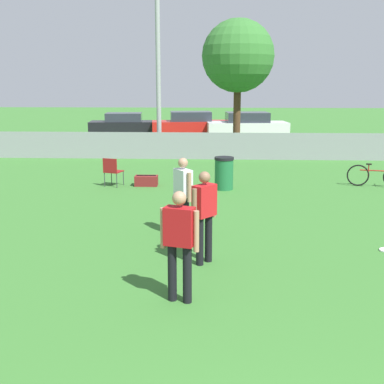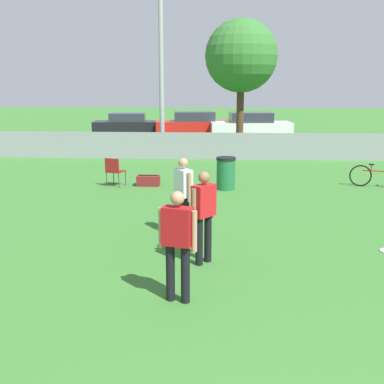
{
  "view_description": "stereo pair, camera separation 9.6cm",
  "coord_description": "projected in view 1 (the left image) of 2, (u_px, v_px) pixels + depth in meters",
  "views": [
    {
      "loc": [
        -1.07,
        -1.64,
        3.08
      ],
      "look_at": [
        -1.5,
        7.28,
        1.05
      ],
      "focal_mm": 45.0,
      "sensor_mm": 36.0,
      "label": 1
    },
    {
      "loc": [
        -0.97,
        -1.64,
        3.08
      ],
      "look_at": [
        -1.5,
        7.28,
        1.05
      ],
      "focal_mm": 45.0,
      "sensor_mm": 36.0,
      "label": 2
    }
  ],
  "objects": [
    {
      "name": "player_thrower_red",
      "position": [
        180.0,
        239.0,
        6.75
      ],
      "size": [
        0.56,
        0.33,
        1.63
      ],
      "rotation": [
        0.0,
        0.0,
        -0.28
      ],
      "color": "black",
      "rests_on": "ground_plane"
    },
    {
      "name": "player_receiver_white",
      "position": [
        183.0,
        192.0,
        9.67
      ],
      "size": [
        0.41,
        0.49,
        1.63
      ],
      "rotation": [
        0.0,
        0.0,
        -0.98
      ],
      "color": "black",
      "rests_on": "ground_plane"
    },
    {
      "name": "gear_bag_sideline",
      "position": [
        146.0,
        181.0,
        14.71
      ],
      "size": [
        0.69,
        0.38,
        0.33
      ],
      "color": "maroon",
      "rests_on": "ground_plane"
    },
    {
      "name": "bicycle_sideline",
      "position": [
        376.0,
        176.0,
        14.5
      ],
      "size": [
        1.66,
        0.54,
        0.71
      ],
      "rotation": [
        0.0,
        0.0,
        -0.24
      ],
      "color": "black",
      "rests_on": "ground_plane"
    },
    {
      "name": "light_pole",
      "position": [
        158.0,
        38.0,
        19.95
      ],
      "size": [
        0.9,
        0.36,
        8.24
      ],
      "color": "#9E9EA3",
      "rests_on": "ground_plane"
    },
    {
      "name": "tree_near_pole",
      "position": [
        238.0,
        56.0,
        20.77
      ],
      "size": [
        3.14,
        3.14,
        5.79
      ],
      "color": "#4C331E",
      "rests_on": "ground_plane"
    },
    {
      "name": "parked_car_dark",
      "position": [
        124.0,
        125.0,
        28.58
      ],
      "size": [
        4.18,
        2.13,
        1.34
      ],
      "rotation": [
        0.0,
        0.0,
        0.1
      ],
      "color": "black",
      "rests_on": "ground_plane"
    },
    {
      "name": "parked_car_white",
      "position": [
        247.0,
        126.0,
        27.01
      ],
      "size": [
        4.62,
        2.25,
        1.47
      ],
      "rotation": [
        0.0,
        0.0,
        0.09
      ],
      "color": "black",
      "rests_on": "ground_plane"
    },
    {
      "name": "trash_bin",
      "position": [
        224.0,
        173.0,
        14.15
      ],
      "size": [
        0.57,
        0.57,
        0.96
      ],
      "color": "#1E6638",
      "rests_on": "ground_plane"
    },
    {
      "name": "parked_car_red",
      "position": [
        191.0,
        125.0,
        27.93
      ],
      "size": [
        4.63,
        2.29,
        1.46
      ],
      "rotation": [
        0.0,
        0.0,
        0.13
      ],
      "color": "black",
      "rests_on": "ground_plane"
    },
    {
      "name": "fence_backline",
      "position": [
        241.0,
        146.0,
        19.64
      ],
      "size": [
        25.97,
        0.07,
        1.21
      ],
      "color": "gray",
      "rests_on": "ground_plane"
    },
    {
      "name": "player_defender_red",
      "position": [
        204.0,
        211.0,
        8.22
      ],
      "size": [
        0.44,
        0.46,
        1.63
      ],
      "rotation": [
        0.0,
        0.0,
        0.88
      ],
      "color": "black",
      "rests_on": "ground_plane"
    },
    {
      "name": "folding_chair_sideline",
      "position": [
        112.0,
        170.0,
        14.53
      ],
      "size": [
        0.59,
        0.59,
        0.88
      ],
      "rotation": [
        0.0,
        0.0,
        2.83
      ],
      "color": "#333338",
      "rests_on": "ground_plane"
    }
  ]
}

